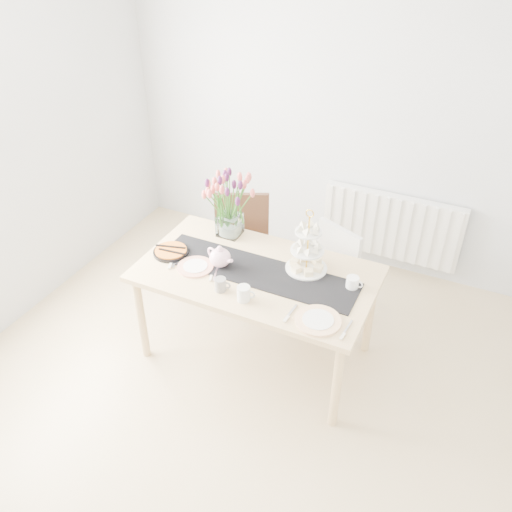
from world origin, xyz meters
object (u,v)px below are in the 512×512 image
at_px(dining_table, 256,280).
at_px(teapot, 220,258).
at_px(tart_tin, 171,252).
at_px(plate_right, 318,320).
at_px(tulip_vase, 229,196).
at_px(mug_grey, 220,285).
at_px(chair_brown, 242,241).
at_px(plate_left, 195,267).
at_px(chair_white, 328,271).
at_px(mug_white, 244,293).
at_px(radiator, 391,226).
at_px(cake_stand, 307,255).
at_px(cream_jug, 352,283).

height_order(dining_table, teapot, teapot).
relative_size(tart_tin, plate_right, 0.89).
bearing_deg(tulip_vase, mug_grey, -67.42).
bearing_deg(chair_brown, plate_left, -113.05).
bearing_deg(plate_left, plate_right, -9.36).
bearing_deg(chair_white, mug_white, -83.28).
distance_m(teapot, plate_left, 0.18).
distance_m(chair_brown, tulip_vase, 0.62).
bearing_deg(tulip_vase, radiator, 48.97).
xyz_separation_m(tulip_vase, mug_grey, (0.26, -0.62, -0.28)).
bearing_deg(teapot, mug_white, -20.71).
bearing_deg(mug_white, tart_tin, 149.12).
xyz_separation_m(tart_tin, plate_right, (1.19, -0.23, -0.01)).
bearing_deg(cake_stand, plate_left, -156.25).
distance_m(teapot, mug_grey, 0.26).
height_order(cream_jug, plate_left, cream_jug).
xyz_separation_m(cake_stand, mug_grey, (-0.42, -0.45, -0.07)).
bearing_deg(radiator, cake_stand, -103.12).
xyz_separation_m(mug_white, plate_left, (-0.45, 0.17, -0.04)).
height_order(dining_table, chair_brown, chair_brown).
height_order(tulip_vase, cream_jug, tulip_vase).
xyz_separation_m(cake_stand, teapot, (-0.54, -0.22, -0.05)).
relative_size(radiator, dining_table, 0.75).
relative_size(mug_white, plate_left, 0.40).
bearing_deg(dining_table, chair_white, 60.77).
height_order(tart_tin, plate_right, tart_tin).
height_order(tulip_vase, teapot, tulip_vase).
relative_size(dining_table, chair_white, 1.97).
relative_size(cream_jug, plate_left, 0.33).
distance_m(cake_stand, mug_white, 0.53).
distance_m(teapot, mug_white, 0.39).
bearing_deg(chair_white, plate_right, -52.06).
xyz_separation_m(chair_white, plate_left, (-0.72, -0.72, 0.29)).
bearing_deg(chair_white, plate_left, -111.39).
bearing_deg(plate_left, chair_white, 44.96).
bearing_deg(dining_table, mug_grey, -113.52).
relative_size(cream_jug, mug_white, 0.82).
xyz_separation_m(mug_white, plate_right, (0.49, 0.01, -0.04)).
bearing_deg(plate_right, mug_grey, 178.84).
distance_m(radiator, chair_brown, 1.34).
xyz_separation_m(radiator, chair_brown, (-1.02, -0.86, 0.07)).
relative_size(tulip_vase, teapot, 2.52).
xyz_separation_m(dining_table, mug_grey, (-0.12, -0.28, 0.12)).
relative_size(tulip_vase, cake_stand, 1.42).
bearing_deg(mug_grey, tart_tin, 144.64).
relative_size(chair_white, plate_right, 2.87).
height_order(dining_table, cake_stand, cake_stand).
relative_size(tulip_vase, plate_left, 2.38).
relative_size(radiator, cake_stand, 2.88).
bearing_deg(radiator, chair_brown, -139.85).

